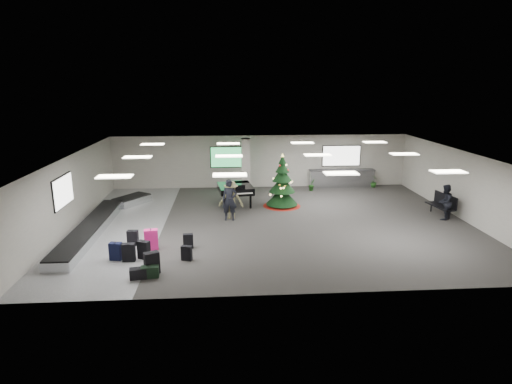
{
  "coord_description": "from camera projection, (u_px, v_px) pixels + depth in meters",
  "views": [
    {
      "loc": [
        -2.1,
        -18.81,
        6.31
      ],
      "look_at": [
        -0.72,
        1.0,
        1.21
      ],
      "focal_mm": 30.0,
      "sensor_mm": 36.0,
      "label": 1
    }
  ],
  "objects": [
    {
      "name": "potted_plant_left",
      "position": [
        312.0,
        185.0,
        25.64
      ],
      "size": [
        0.51,
        0.51,
        0.73
      ],
      "primitive_type": "imported",
      "rotation": [
        0.0,
        0.0,
        0.82
      ],
      "color": "#113813",
      "rests_on": "ground"
    },
    {
      "name": "black_duffel",
      "position": [
        138.0,
        273.0,
        14.14
      ],
      "size": [
        0.59,
        0.39,
        0.38
      ],
      "rotation": [
        0.0,
        0.0,
        0.17
      ],
      "color": "black",
      "rests_on": "ground"
    },
    {
      "name": "traveler_b",
      "position": [
        231.0,
        200.0,
        20.23
      ],
      "size": [
        1.29,
        0.9,
        1.83
      ],
      "primitive_type": "imported",
      "rotation": [
        0.0,
        0.0,
        -0.2
      ],
      "color": "olive",
      "rests_on": "ground"
    },
    {
      "name": "suitcase_5",
      "position": [
        129.0,
        252.0,
        15.48
      ],
      "size": [
        0.45,
        0.25,
        0.7
      ],
      "rotation": [
        0.0,
        0.0,
        -0.01
      ],
      "color": "black",
      "rests_on": "ground"
    },
    {
      "name": "suitcase_1",
      "position": [
        144.0,
        250.0,
        15.69
      ],
      "size": [
        0.5,
        0.41,
        0.71
      ],
      "rotation": [
        0.0,
        0.0,
        -0.48
      ],
      "color": "black",
      "rests_on": "ground"
    },
    {
      "name": "suitcase_3",
      "position": [
        188.0,
        241.0,
        16.71
      ],
      "size": [
        0.41,
        0.25,
        0.6
      ],
      "rotation": [
        0.0,
        0.0,
        0.09
      ],
      "color": "black",
      "rests_on": "ground"
    },
    {
      "name": "suitcase_7",
      "position": [
        187.0,
        253.0,
        15.58
      ],
      "size": [
        0.42,
        0.3,
        0.57
      ],
      "rotation": [
        0.0,
        0.0,
        -0.3
      ],
      "color": "black",
      "rests_on": "ground"
    },
    {
      "name": "christmas_tree",
      "position": [
        282.0,
        188.0,
        22.27
      ],
      "size": [
        1.97,
        1.97,
        2.81
      ],
      "color": "maroon",
      "rests_on": "ground"
    },
    {
      "name": "traveler_a",
      "position": [
        230.0,
        200.0,
        19.99
      ],
      "size": [
        0.72,
        0.49,
        1.94
      ],
      "primitive_type": "imported",
      "rotation": [
        0.0,
        0.0,
        -0.04
      ],
      "color": "black",
      "rests_on": "ground"
    },
    {
      "name": "traveler_bench",
      "position": [
        445.0,
        202.0,
        20.1
      ],
      "size": [
        1.04,
        1.03,
        1.69
      ],
      "primitive_type": "imported",
      "rotation": [
        0.0,
        0.0,
        3.88
      ],
      "color": "black",
      "rests_on": "ground"
    },
    {
      "name": "ground",
      "position": [
        273.0,
        222.0,
        19.89
      ],
      "size": [
        18.0,
        18.0,
        0.0
      ],
      "primitive_type": "plane",
      "color": "#312F2D",
      "rests_on": "ground"
    },
    {
      "name": "pink_suitcase",
      "position": [
        151.0,
        240.0,
        16.54
      ],
      "size": [
        0.56,
        0.37,
        0.83
      ],
      "rotation": [
        0.0,
        0.0,
        0.16
      ],
      "color": "#FF2188",
      "rests_on": "ground"
    },
    {
      "name": "service_counter",
      "position": [
        342.0,
        178.0,
        26.51
      ],
      "size": [
        4.05,
        0.65,
        1.08
      ],
      "color": "silver",
      "rests_on": "ground"
    },
    {
      "name": "green_duffel",
      "position": [
        150.0,
        272.0,
        14.23
      ],
      "size": [
        0.6,
        0.34,
        0.41
      ],
      "rotation": [
        0.0,
        0.0,
        0.08
      ],
      "color": "black",
      "rests_on": "ground"
    },
    {
      "name": "suitcase_0",
      "position": [
        152.0,
        263.0,
        14.47
      ],
      "size": [
        0.56,
        0.47,
        0.78
      ],
      "rotation": [
        0.0,
        0.0,
        0.48
      ],
      "color": "black",
      "rests_on": "ground"
    },
    {
      "name": "room_envelope",
      "position": [
        264.0,
        170.0,
        19.93
      ],
      "size": [
        18.02,
        14.02,
        3.21
      ],
      "color": "beige",
      "rests_on": "ground"
    },
    {
      "name": "navy_suitcase",
      "position": [
        116.0,
        251.0,
        15.59
      ],
      "size": [
        0.47,
        0.33,
        0.68
      ],
      "rotation": [
        0.0,
        0.0,
        -0.19
      ],
      "color": "black",
      "rests_on": "ground"
    },
    {
      "name": "baggage_carousel",
      "position": [
        100.0,
        222.0,
        19.23
      ],
      "size": [
        2.28,
        9.71,
        0.43
      ],
      "color": "silver",
      "rests_on": "ground"
    },
    {
      "name": "bench",
      "position": [
        443.0,
        204.0,
        20.75
      ],
      "size": [
        0.82,
        1.75,
        1.07
      ],
      "rotation": [
        0.0,
        0.0,
        0.15
      ],
      "color": "black",
      "rests_on": "ground"
    },
    {
      "name": "potted_plant_right",
      "position": [
        373.0,
        181.0,
        26.45
      ],
      "size": [
        0.57,
        0.57,
        0.72
      ],
      "primitive_type": "imported",
      "rotation": [
        0.0,
        0.0,
        2.24
      ],
      "color": "#113813",
      "rests_on": "ground"
    },
    {
      "name": "grand_piano",
      "position": [
        236.0,
        189.0,
        22.41
      ],
      "size": [
        1.97,
        2.4,
        1.26
      ],
      "rotation": [
        0.0,
        0.0,
        0.13
      ],
      "color": "black",
      "rests_on": "ground"
    },
    {
      "name": "suitcase_8",
      "position": [
        133.0,
        238.0,
        17.0
      ],
      "size": [
        0.44,
        0.27,
        0.64
      ],
      "rotation": [
        0.0,
        0.0,
        -0.08
      ],
      "color": "black",
      "rests_on": "ground"
    }
  ]
}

